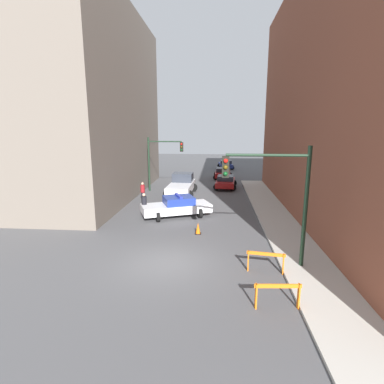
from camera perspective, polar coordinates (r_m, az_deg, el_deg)
ground_plane at (r=14.04m, az=-4.57°, el=-13.33°), size 120.00×120.00×0.00m
sidewalk_right at (r=14.44m, az=21.23°, el=-13.14°), size 2.40×44.00×0.12m
building_corner_left at (r=30.11m, az=-24.15°, el=14.83°), size 14.00×20.00×16.05m
traffic_light_near at (r=13.06m, az=16.14°, el=0.64°), size 3.64×0.35×5.20m
traffic_light_far at (r=29.08m, az=-6.13°, el=6.78°), size 3.44×0.35×5.20m
police_car at (r=20.78m, az=-2.92°, el=-2.73°), size 5.05×3.49×1.52m
white_truck at (r=27.67m, az=-2.00°, el=1.36°), size 2.78×5.47×1.90m
parked_car_near at (r=30.95m, az=6.40°, el=2.00°), size 2.51×4.43×1.31m
parked_car_mid at (r=37.04m, az=5.88°, el=3.64°), size 2.37×4.36×1.31m
parked_car_far at (r=46.09m, az=6.43°, el=5.26°), size 2.52×4.44×1.31m
pedestrian_crossing at (r=20.91m, az=-9.10°, el=-2.39°), size 0.51×0.51×1.66m
pedestrian_corner at (r=25.14m, az=-9.37°, el=0.03°), size 0.39×0.39×1.66m
barrier_front at (r=10.99m, az=15.99°, el=-17.80°), size 1.60×0.27×0.90m
barrier_mid at (r=13.30m, az=13.87°, el=-12.24°), size 1.59×0.38×0.90m
traffic_cone at (r=17.47m, az=1.16°, el=-6.99°), size 0.36×0.36×0.66m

